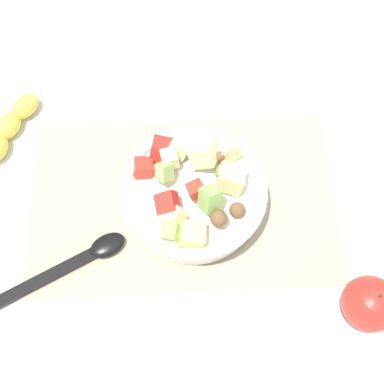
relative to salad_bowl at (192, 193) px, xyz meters
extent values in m
plane|color=silver|center=(0.02, -0.01, -0.04)|extent=(2.40, 2.40, 0.00)
cube|color=tan|center=(0.02, -0.01, -0.04)|extent=(0.50, 0.31, 0.01)
cylinder|color=white|center=(0.00, 0.00, -0.01)|extent=(0.21, 0.21, 0.05)
torus|color=white|center=(0.00, 0.00, 0.01)|extent=(0.23, 0.23, 0.02)
cube|color=#E5D684|center=(0.01, 0.08, 0.03)|extent=(0.04, 0.04, 0.04)
cube|color=beige|center=(0.04, -0.04, 0.03)|extent=(0.03, 0.03, 0.03)
cube|color=red|center=(0.04, 0.03, 0.04)|extent=(0.04, 0.04, 0.04)
cube|color=beige|center=(0.02, -0.07, 0.03)|extent=(0.05, 0.05, 0.04)
cube|color=#BC3828|center=(0.00, 0.01, 0.04)|extent=(0.03, 0.03, 0.03)
cube|color=beige|center=(0.03, 0.05, 0.03)|extent=(0.04, 0.04, 0.03)
cube|color=red|center=(0.05, -0.07, 0.02)|extent=(0.05, 0.05, 0.05)
sphere|color=brown|center=(-0.04, -0.04, 0.03)|extent=(0.03, 0.03, 0.02)
sphere|color=brown|center=(-0.06, 0.04, 0.02)|extent=(0.03, 0.03, 0.03)
cube|color=#93C160|center=(0.03, 0.07, 0.02)|extent=(0.04, 0.03, 0.04)
cube|color=beige|center=(-0.06, 0.00, 0.03)|extent=(0.05, 0.05, 0.04)
cube|color=#93C160|center=(-0.02, 0.03, 0.04)|extent=(0.04, 0.05, 0.05)
cube|color=#A3CC6B|center=(0.04, -0.02, 0.04)|extent=(0.03, 0.04, 0.04)
cube|color=beige|center=(-0.05, -0.06, 0.03)|extent=(0.05, 0.05, 0.05)
sphere|color=brown|center=(-0.03, 0.06, 0.04)|extent=(0.04, 0.04, 0.04)
cube|color=#BC3828|center=(0.08, -0.04, 0.02)|extent=(0.04, 0.04, 0.03)
cube|color=beige|center=(-0.02, -0.05, 0.04)|extent=(0.05, 0.05, 0.06)
cube|color=#A3CC6B|center=(-0.04, -0.02, 0.03)|extent=(0.03, 0.03, 0.03)
ellipsoid|color=black|center=(0.14, 0.07, -0.03)|extent=(0.07, 0.06, 0.01)
cube|color=black|center=(0.23, 0.12, -0.03)|extent=(0.16, 0.09, 0.01)
sphere|color=red|center=(-0.24, 0.18, 0.00)|extent=(0.08, 0.08, 0.08)
cylinder|color=brown|center=(-0.24, 0.18, 0.04)|extent=(0.00, 0.00, 0.01)
ellipsoid|color=yellow|center=(0.29, -0.19, -0.02)|extent=(0.06, 0.07, 0.04)
ellipsoid|color=yellow|center=(0.31, -0.15, -0.02)|extent=(0.06, 0.07, 0.04)
camera|label=1|loc=(0.02, 0.33, 0.69)|focal=45.98mm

